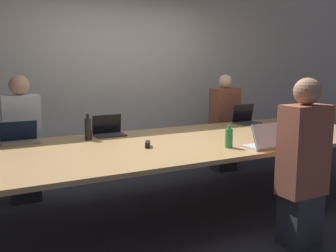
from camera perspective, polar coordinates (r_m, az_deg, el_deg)
name	(u,v)px	position (r m, az deg, el deg)	size (l,w,h in m)	color
ground_plane	(183,211)	(4.11, 2.37, -12.76)	(24.00, 24.00, 0.00)	#2D2D38
curtain_wall	(120,75)	(5.48, -7.34, 7.68)	(12.00, 0.06, 2.80)	beige
conference_table	(184,145)	(3.90, 2.44, -2.84)	(4.65, 1.67, 0.76)	tan
laptop_near_midright	(265,141)	(3.64, 14.60, -2.22)	(0.34, 0.24, 0.24)	silver
person_near_midright	(303,165)	(3.37, 19.86, -5.68)	(0.40, 0.24, 1.44)	#2D2D38
bottle_near_midright	(229,138)	(3.59, 9.26, -1.79)	(0.07, 0.07, 0.22)	green
laptop_far_left	(19,137)	(4.04, -21.70, -1.51)	(0.36, 0.23, 0.23)	gray
person_far_left	(22,141)	(4.50, -21.29, -2.12)	(0.40, 0.24, 1.44)	#2D2D38
laptop_far_midleft	(108,130)	(4.22, -9.06, -0.53)	(0.33, 0.22, 0.23)	#333338
cup_far_midleft	(89,134)	(4.11, -11.94, -1.20)	(0.07, 0.07, 0.09)	brown
bottle_far_midleft	(88,129)	(3.99, -12.09, -0.40)	(0.07, 0.07, 0.28)	black
laptop_far_right	(245,118)	(5.16, 11.67, 1.22)	(0.33, 0.25, 0.26)	#333338
person_far_right	(224,125)	(5.54, 8.59, 0.21)	(0.40, 0.24, 1.41)	#2D2D38
stapler	(148,144)	(3.59, -3.11, -2.80)	(0.11, 0.15, 0.05)	black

